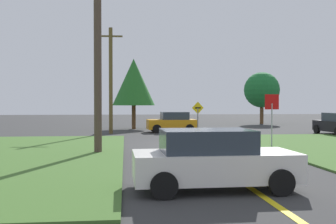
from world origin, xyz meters
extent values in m
plane|color=#343434|center=(0.00, 0.00, 0.00)|extent=(120.00, 120.00, 0.00)
cube|color=yellow|center=(0.00, -8.00, 0.01)|extent=(0.20, 14.00, 0.01)
cylinder|color=#9EA0A8|center=(4.30, -1.28, 1.16)|extent=(0.07, 0.07, 2.31)
cube|color=red|center=(4.30, -1.28, 2.39)|extent=(0.80, 0.14, 0.80)
cube|color=orange|center=(0.25, 10.03, 0.64)|extent=(3.92, 2.14, 0.76)
cube|color=#2D3842|center=(0.51, 10.04, 1.32)|extent=(2.20, 1.81, 0.60)
cylinder|color=black|center=(-0.99, 9.01, 0.34)|extent=(0.69, 0.26, 0.68)
cylinder|color=black|center=(-1.10, 10.89, 0.34)|extent=(0.69, 0.26, 0.68)
cylinder|color=black|center=(1.60, 9.17, 0.34)|extent=(0.69, 0.26, 0.68)
cylinder|color=black|center=(1.49, 11.04, 0.34)|extent=(0.69, 0.26, 0.68)
cube|color=white|center=(-1.03, -11.21, 0.64)|extent=(4.37, 1.97, 0.76)
cube|color=#2D3842|center=(-1.24, -11.22, 1.32)|extent=(2.42, 1.71, 0.60)
cylinder|color=black|center=(0.43, -10.26, 0.34)|extent=(0.68, 0.23, 0.68)
cylinder|color=black|center=(0.47, -12.10, 0.34)|extent=(0.68, 0.23, 0.68)
cylinder|color=black|center=(-2.52, -10.32, 0.34)|extent=(0.68, 0.23, 0.68)
cylinder|color=black|center=(-2.48, -12.17, 0.34)|extent=(0.68, 0.23, 0.68)
cylinder|color=black|center=(11.12, 7.34, 0.34)|extent=(0.24, 0.69, 0.68)
cylinder|color=#4C3B31|center=(-4.66, -3.04, 4.34)|extent=(0.35, 0.35, 8.69)
cylinder|color=brown|center=(-4.50, 9.01, 4.02)|extent=(0.28, 0.28, 8.05)
cube|color=brown|center=(-4.50, 9.01, 7.40)|extent=(1.80, 0.17, 0.12)
cylinder|color=slate|center=(1.87, 7.14, 0.99)|extent=(0.08, 0.08, 1.98)
cube|color=yellow|center=(1.87, 7.14, 1.98)|extent=(0.90, 0.19, 0.91)
cube|color=black|center=(1.87, 7.14, 1.98)|extent=(0.45, 0.12, 0.10)
cylinder|color=brown|center=(11.79, 21.67, 1.11)|extent=(0.40, 0.40, 2.23)
sphere|color=#1C6B2F|center=(11.79, 21.67, 3.81)|extent=(3.96, 3.96, 3.96)
cylinder|color=brown|center=(-2.65, 14.32, 1.07)|extent=(0.36, 0.36, 2.13)
cone|color=#246826|center=(-2.65, 14.32, 4.22)|extent=(3.80, 3.80, 4.18)
camera|label=1|loc=(-3.40, -21.69, 2.33)|focal=42.77mm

